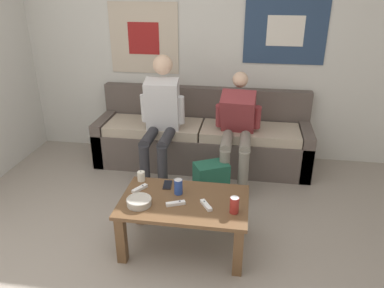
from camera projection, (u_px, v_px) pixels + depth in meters
The scene contains 14 objects.
wall_back at pixel (190, 46), 4.18m from camera, with size 10.00×0.07×2.55m.
couch at pixel (202, 139), 4.25m from camera, with size 2.37×0.66×0.83m.
coffee_table at pixel (184, 209), 2.87m from camera, with size 0.97×0.60×0.43m.
person_seated_adult at pixel (161, 115), 3.83m from camera, with size 0.47×0.83×1.27m.
person_seated_teen at pixel (237, 127), 3.77m from camera, with size 0.47×0.91×1.09m.
backpack at pixel (211, 183), 3.56m from camera, with size 0.37×0.32×0.38m.
ceramic_bowl at pixel (139, 201), 2.77m from camera, with size 0.19×0.19×0.06m.
pillar_candle at pixel (141, 176), 3.10m from camera, with size 0.06×0.06×0.09m.
drink_can_blue at pixel (178, 187), 2.91m from camera, with size 0.07×0.07×0.12m.
drink_can_red at pixel (234, 205), 2.67m from camera, with size 0.07×0.07×0.12m.
game_controller_near_left at pixel (206, 205), 2.76m from camera, with size 0.11×0.14×0.03m.
game_controller_near_right at pixel (140, 188), 2.98m from camera, with size 0.10×0.14×0.03m.
game_controller_far_center at pixel (176, 203), 2.78m from camera, with size 0.15×0.09×0.03m.
cell_phone at pixel (168, 185), 3.04m from camera, with size 0.08×0.14×0.01m.
Camera 1 is at (0.69, -1.85, 1.98)m, focal length 35.00 mm.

